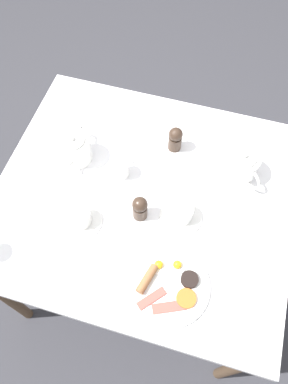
% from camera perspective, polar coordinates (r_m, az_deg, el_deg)
% --- Properties ---
extents(ground_plane, '(8.00, 8.00, 0.00)m').
position_cam_1_polar(ground_plane, '(2.04, 0.00, -10.72)').
color(ground_plane, '#333338').
extents(table, '(0.94, 1.06, 0.76)m').
position_cam_1_polar(table, '(1.41, 0.00, -1.90)').
color(table, white).
rests_on(table, ground_plane).
extents(breakfast_plate, '(0.26, 0.26, 0.04)m').
position_cam_1_polar(breakfast_plate, '(1.21, 3.70, -13.85)').
color(breakfast_plate, white).
rests_on(breakfast_plate, table).
extents(teapot_near, '(0.21, 0.12, 0.13)m').
position_cam_1_polar(teapot_near, '(1.40, -10.49, 6.52)').
color(teapot_near, white).
rests_on(teapot_near, table).
extents(teapot_far, '(0.16, 0.16, 0.13)m').
position_cam_1_polar(teapot_far, '(1.38, 14.59, 3.88)').
color(teapot_far, white).
rests_on(teapot_far, table).
extents(teacup_with_saucer_left, '(0.15, 0.15, 0.06)m').
position_cam_1_polar(teacup_with_saucer_left, '(1.29, -9.78, -3.90)').
color(teacup_with_saucer_left, white).
rests_on(teacup_with_saucer_left, table).
extents(teacup_with_saucer_right, '(0.15, 0.15, 0.06)m').
position_cam_1_polar(teacup_with_saucer_right, '(1.28, 5.67, -3.32)').
color(teacup_with_saucer_right, white).
rests_on(teacup_with_saucer_right, table).
extents(creamer_jug, '(0.09, 0.06, 0.07)m').
position_cam_1_polar(creamer_jug, '(1.36, -3.59, 3.62)').
color(creamer_jug, white).
rests_on(creamer_jug, table).
extents(pepper_grinder, '(0.05, 0.05, 0.11)m').
position_cam_1_polar(pepper_grinder, '(1.25, -0.62, -2.44)').
color(pepper_grinder, '#38281E').
rests_on(pepper_grinder, table).
extents(salt_grinder, '(0.05, 0.05, 0.11)m').
position_cam_1_polar(salt_grinder, '(1.41, 4.78, 8.10)').
color(salt_grinder, '#38281E').
rests_on(salt_grinder, table).
extents(fork_by_plate, '(0.05, 0.19, 0.00)m').
position_cam_1_polar(fork_by_plate, '(1.30, 15.27, -8.21)').
color(fork_by_plate, silver).
rests_on(fork_by_plate, table).
extents(knife_by_plate, '(0.21, 0.02, 0.00)m').
position_cam_1_polar(knife_by_plate, '(1.55, -4.08, 11.46)').
color(knife_by_plate, silver).
rests_on(knife_by_plate, table).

